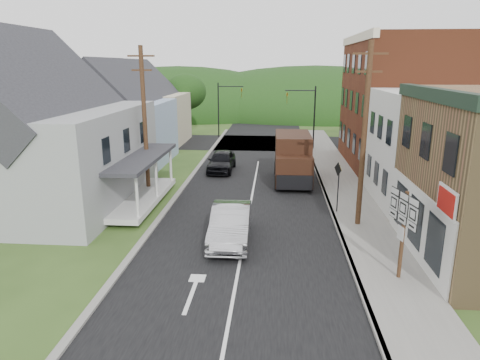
% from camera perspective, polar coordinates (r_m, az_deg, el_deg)
% --- Properties ---
extents(ground, '(120.00, 120.00, 0.00)m').
position_cam_1_polar(ground, '(18.98, 0.24, -9.51)').
color(ground, '#2D4719').
rests_on(ground, ground).
extents(road, '(9.00, 90.00, 0.02)m').
position_cam_1_polar(road, '(28.36, 1.81, -1.07)').
color(road, black).
rests_on(road, ground).
extents(cross_road, '(60.00, 9.00, 0.02)m').
position_cam_1_polar(cross_road, '(44.92, 2.93, 4.97)').
color(cross_road, black).
rests_on(cross_road, ground).
extents(sidewalk_right, '(2.80, 55.00, 0.15)m').
position_cam_1_polar(sidewalk_right, '(26.78, 14.31, -2.37)').
color(sidewalk_right, slate).
rests_on(sidewalk_right, ground).
extents(curb_right, '(0.20, 55.00, 0.15)m').
position_cam_1_polar(curb_right, '(26.58, 11.44, -2.32)').
color(curb_right, slate).
rests_on(curb_right, ground).
extents(curb_left, '(0.30, 55.00, 0.12)m').
position_cam_1_polar(curb_left, '(27.06, -8.29, -1.90)').
color(curb_left, slate).
rests_on(curb_left, ground).
extents(storefront_white, '(8.00, 7.00, 6.50)m').
position_cam_1_polar(storefront_white, '(27.04, 26.30, 3.63)').
color(storefront_white, silver).
rests_on(storefront_white, ground).
extents(storefront_red, '(8.00, 12.00, 10.00)m').
position_cam_1_polar(storefront_red, '(35.74, 21.17, 9.46)').
color(storefront_red, maroon).
rests_on(storefront_red, ground).
extents(house_gray, '(10.20, 12.24, 8.35)m').
position_cam_1_polar(house_gray, '(27.01, -25.09, 5.89)').
color(house_gray, '#949699').
rests_on(house_gray, ground).
extents(house_blue, '(7.14, 8.16, 7.28)m').
position_cam_1_polar(house_blue, '(36.60, -15.19, 7.99)').
color(house_blue, '#99ADD0').
rests_on(house_blue, ground).
extents(house_cream, '(7.14, 8.16, 7.28)m').
position_cam_1_polar(house_cream, '(45.26, -11.97, 9.46)').
color(house_cream, '#BAB090').
rests_on(house_cream, ground).
extents(utility_pole_right, '(1.60, 0.26, 9.00)m').
position_cam_1_polar(utility_pole_right, '(21.38, 16.23, 5.78)').
color(utility_pole_right, '#472D19').
rests_on(utility_pole_right, ground).
extents(utility_pole_left, '(1.60, 0.26, 9.00)m').
position_cam_1_polar(utility_pole_left, '(26.59, -12.60, 7.74)').
color(utility_pole_left, '#472D19').
rests_on(utility_pole_left, ground).
extents(traffic_signal_right, '(2.87, 0.20, 6.00)m').
position_cam_1_polar(traffic_signal_right, '(41.02, 8.93, 9.14)').
color(traffic_signal_right, black).
rests_on(traffic_signal_right, ground).
extents(traffic_signal_left, '(2.87, 0.20, 6.00)m').
position_cam_1_polar(traffic_signal_left, '(48.21, -2.07, 10.18)').
color(traffic_signal_left, black).
rests_on(traffic_signal_left, ground).
extents(tree_left_b, '(4.80, 4.80, 6.94)m').
position_cam_1_polar(tree_left_b, '(34.61, -27.64, 8.42)').
color(tree_left_b, '#382616').
rests_on(tree_left_b, ground).
extents(tree_left_c, '(5.80, 5.80, 8.41)m').
position_cam_1_polar(tree_left_c, '(42.44, -24.43, 11.15)').
color(tree_left_c, '#382616').
rests_on(tree_left_c, ground).
extents(tree_left_d, '(4.80, 4.80, 6.94)m').
position_cam_1_polar(tree_left_d, '(50.36, -7.31, 11.57)').
color(tree_left_d, '#382616').
rests_on(tree_left_d, ground).
extents(forested_ridge, '(90.00, 30.00, 16.00)m').
position_cam_1_polar(forested_ridge, '(72.64, 3.66, 8.85)').
color(forested_ridge, black).
rests_on(forested_ridge, ground).
extents(silver_sedan, '(1.86, 5.04, 1.65)m').
position_cam_1_polar(silver_sedan, '(19.74, -1.24, -5.91)').
color(silver_sedan, '#ADADB2').
rests_on(silver_sedan, ground).
extents(dark_sedan, '(1.96, 4.65, 1.57)m').
position_cam_1_polar(dark_sedan, '(32.71, -2.47, 2.53)').
color(dark_sedan, black).
rests_on(dark_sedan, ground).
extents(delivery_van, '(2.49, 5.91, 3.29)m').
position_cam_1_polar(delivery_van, '(29.66, 7.04, 2.87)').
color(delivery_van, black).
rests_on(delivery_van, ground).
extents(route_sign_cluster, '(0.49, 1.90, 3.39)m').
position_cam_1_polar(route_sign_cluster, '(16.74, 20.89, -5.34)').
color(route_sign_cluster, '#472D19').
rests_on(route_sign_cluster, sidewalk_right).
extents(warning_sign, '(0.29, 0.72, 2.77)m').
position_cam_1_polar(warning_sign, '(23.51, 12.95, -0.03)').
color(warning_sign, black).
rests_on(warning_sign, sidewalk_right).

